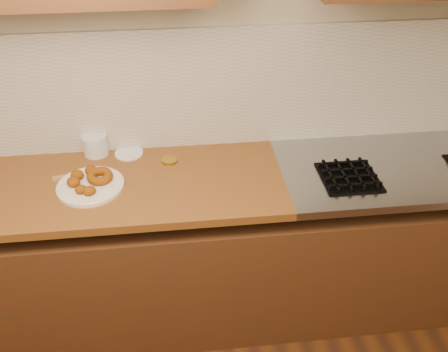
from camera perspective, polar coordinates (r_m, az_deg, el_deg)
The scene contains 13 objects.
wall_back at distance 2.25m, azimuth -6.86°, elevation 13.65°, with size 4.00×0.02×2.70m, color #C1B597.
base_cabinet at distance 2.52m, azimuth -5.23°, elevation -9.90°, with size 3.60×0.60×0.77m, color #552A13.
butcher_block at distance 2.30m, azimuth -22.25°, elevation -1.78°, with size 2.30×0.62×0.04m, color brown.
stovetop at distance 2.47m, azimuth 21.73°, elevation 1.03°, with size 1.30×0.62×0.04m, color #9EA0A5.
backsplash at distance 2.30m, azimuth -6.59°, elevation 10.06°, with size 3.60×0.02×0.60m, color beige.
burner_grates at distance 2.39m, azimuth 22.14°, elevation 0.55°, with size 0.91×0.26×0.03m.
donut_plate at distance 2.20m, azimuth -15.76°, elevation -1.17°, with size 0.30×0.30×0.02m, color white.
ring_donut at distance 2.21m, azimuth -14.73°, elevation -0.02°, with size 0.12×0.12×0.04m, color #914A01.
fried_dough_chunks at distance 2.20m, azimuth -16.70°, elevation -0.46°, with size 0.15×0.22×0.05m.
plastic_tub at distance 2.42m, azimuth -15.23°, elevation 3.68°, with size 0.12×0.12×0.10m, color silver.
tub_lid at distance 2.40m, azimuth -11.36°, elevation 2.70°, with size 0.14×0.14×0.01m, color white.
brass_jar_lid at distance 2.31m, azimuth -6.56°, elevation 1.87°, with size 0.08×0.08×0.01m, color #AF892E.
wooden_utensil at distance 2.29m, azimuth -17.48°, elevation 0.03°, with size 0.20×0.02×0.02m, color #A37C4A.
Camera 1 is at (0.02, -0.10, 2.16)m, focal length 38.00 mm.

